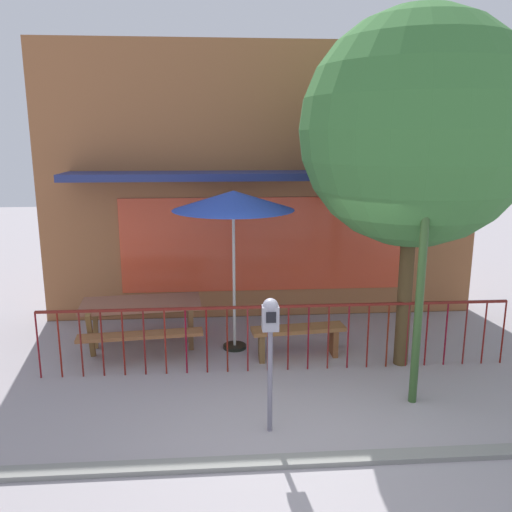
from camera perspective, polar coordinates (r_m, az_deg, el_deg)
ground at (r=6.17m, az=4.31°, el=-18.98°), size 40.00×40.00×0.00m
pub_storefront at (r=9.49m, az=0.74°, el=7.81°), size 7.83×1.37×4.84m
patio_fence_front at (r=7.39m, az=2.44°, el=-7.63°), size 6.60×0.04×0.97m
picnic_table_left at (r=8.31m, az=-12.33°, el=-5.93°), size 1.92×1.52×0.79m
patio_umbrella at (r=7.77m, az=-2.49°, el=5.93°), size 1.82×1.82×2.47m
patio_bench at (r=7.94m, az=4.62°, el=-8.57°), size 1.43×0.46×0.48m
parking_meter_near at (r=5.73m, az=1.57°, el=-8.03°), size 0.18×0.17×1.56m
street_tree at (r=7.44m, az=16.96°, el=12.90°), size 3.11×3.11×4.88m
street_lamp at (r=6.36m, az=18.13°, el=6.61°), size 0.28×0.28×4.04m
curb_edge at (r=5.77m, az=5.07°, el=-21.50°), size 10.96×0.20×0.11m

